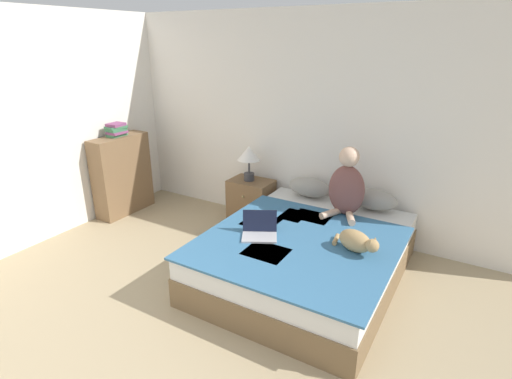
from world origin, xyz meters
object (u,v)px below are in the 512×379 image
at_px(table_lamp, 249,156).
at_px(bed, 306,256).
at_px(cat_tabby, 357,241).
at_px(book_stack_top, 116,130).
at_px(pillow_near, 309,187).
at_px(laptop_open, 260,231).
at_px(person_sitting, 347,186).
at_px(nightstand, 251,201).
at_px(pillow_far, 373,199).
at_px(bookshelf, 122,175).

bearing_deg(table_lamp, bed, -36.05).
distance_m(cat_tabby, book_stack_top, 3.35).
bearing_deg(book_stack_top, bed, -4.87).
relative_size(pillow_near, laptop_open, 1.27).
bearing_deg(bed, laptop_open, -141.75).
xyz_separation_m(person_sitting, book_stack_top, (-2.94, -0.37, 0.33)).
bearing_deg(nightstand, pillow_near, 2.48).
relative_size(pillow_far, nightstand, 0.93).
bearing_deg(book_stack_top, table_lamp, 21.10).
bearing_deg(bed, bookshelf, 175.07).
xyz_separation_m(pillow_near, cat_tabby, (0.88, -1.00, -0.01)).
bearing_deg(pillow_near, book_stack_top, -164.69).
relative_size(pillow_near, nightstand, 0.93).
relative_size(person_sitting, bookshelf, 0.70).
bearing_deg(pillow_near, cat_tabby, -48.67).
height_order(cat_tabby, table_lamp, table_lamp).
distance_m(bed, table_lamp, 1.58).
bearing_deg(table_lamp, laptop_open, -54.49).
bearing_deg(nightstand, table_lamp, -166.05).
relative_size(pillow_near, cat_tabby, 1.14).
xyz_separation_m(cat_tabby, nightstand, (-1.66, 0.96, -0.31)).
bearing_deg(nightstand, bed, -36.79).
distance_m(pillow_far, book_stack_top, 3.27).
relative_size(nightstand, table_lamp, 1.25).
bearing_deg(person_sitting, book_stack_top, -172.88).
height_order(pillow_far, nightstand, pillow_far).
distance_m(person_sitting, laptop_open, 1.06).
bearing_deg(book_stack_top, pillow_far, 11.79).
distance_m(pillow_far, bookshelf, 3.22).
height_order(cat_tabby, bookshelf, bookshelf).
relative_size(bed, pillow_far, 4.10).
relative_size(pillow_far, cat_tabby, 1.14).
distance_m(pillow_near, pillow_far, 0.75).
bearing_deg(bookshelf, table_lamp, 21.01).
distance_m(person_sitting, table_lamp, 1.36).
relative_size(table_lamp, bookshelf, 0.42).
xyz_separation_m(pillow_far, bookshelf, (-3.15, -0.66, -0.07)).
bearing_deg(laptop_open, pillow_far, 29.48).
height_order(laptop_open, table_lamp, table_lamp).
bearing_deg(pillow_far, nightstand, -178.73).
bearing_deg(bookshelf, bed, -4.93).
distance_m(pillow_near, book_stack_top, 2.55).
xyz_separation_m(laptop_open, table_lamp, (-0.81, 1.14, 0.34)).
bearing_deg(pillow_far, person_sitting, -126.76).
height_order(laptop_open, book_stack_top, book_stack_top).
relative_size(cat_tabby, laptop_open, 1.11).
xyz_separation_m(nightstand, bookshelf, (-1.63, -0.62, 0.25)).
distance_m(laptop_open, nightstand, 1.42).
distance_m(cat_tabby, nightstand, 1.94).
xyz_separation_m(laptop_open, book_stack_top, (-2.42, 0.52, 0.60)).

